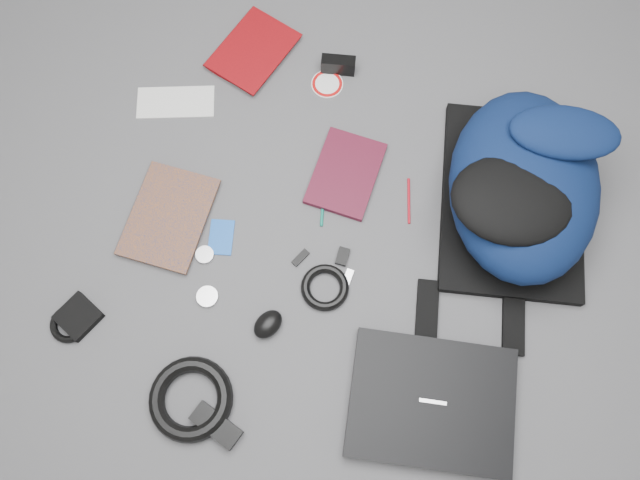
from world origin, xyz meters
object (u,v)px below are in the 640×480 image
at_px(backpack, 524,185).
at_px(pouch, 78,316).
at_px(power_brick, 216,425).
at_px(dvd_case, 346,174).
at_px(compact_camera, 338,65).
at_px(textbook_red, 228,36).
at_px(laptop, 431,402).
at_px(comic_book, 134,207).
at_px(mouse, 268,324).

relative_size(backpack, pouch, 6.32).
bearing_deg(power_brick, dvd_case, 100.22).
height_order(backpack, compact_camera, backpack).
distance_m(dvd_case, pouch, 0.73).
bearing_deg(textbook_red, power_brick, -54.70).
xyz_separation_m(backpack, dvd_case, (-0.41, -0.09, -0.10)).
relative_size(laptop, compact_camera, 4.05).
relative_size(textbook_red, pouch, 2.65).
distance_m(comic_book, power_brick, 0.57).
bearing_deg(dvd_case, mouse, -96.78).
bearing_deg(comic_book, backpack, 17.36).
height_order(laptop, pouch, laptop).
bearing_deg(laptop, dvd_case, 116.27).
distance_m(compact_camera, pouch, 0.91).
relative_size(textbook_red, power_brick, 1.95).
distance_m(backpack, power_brick, 0.89).
height_order(dvd_case, power_brick, power_brick).
height_order(textbook_red, mouse, mouse).
bearing_deg(compact_camera, dvd_case, -81.35).
xyz_separation_m(backpack, laptop, (-0.02, -0.54, -0.09)).
relative_size(compact_camera, pouch, 1.05).
height_order(textbook_red, dvd_case, textbook_red).
bearing_deg(mouse, power_brick, -73.21).
distance_m(backpack, comic_book, 0.95).
bearing_deg(backpack, laptop, -108.83).
height_order(backpack, power_brick, backpack).
relative_size(textbook_red, compact_camera, 2.51).
distance_m(laptop, dvd_case, 0.59).
bearing_deg(laptop, backpack, 73.13).
bearing_deg(backpack, pouch, -158.30).
bearing_deg(textbook_red, pouch, -78.12).
distance_m(laptop, mouse, 0.41).
bearing_deg(textbook_red, laptop, -28.50).
height_order(backpack, laptop, backpack).
height_order(dvd_case, pouch, pouch).
distance_m(backpack, laptop, 0.55).
xyz_separation_m(compact_camera, mouse, (0.11, -0.71, -0.01)).
height_order(backpack, textbook_red, backpack).
height_order(comic_book, compact_camera, compact_camera).
height_order(mouse, pouch, mouse).
bearing_deg(textbook_red, mouse, -46.54).
xyz_separation_m(textbook_red, comic_book, (-0.00, -0.54, -0.00)).
bearing_deg(pouch, compact_camera, 70.34).
height_order(compact_camera, pouch, compact_camera).
height_order(textbook_red, compact_camera, compact_camera).
bearing_deg(mouse, laptop, 17.39).
height_order(compact_camera, power_brick, compact_camera).
bearing_deg(mouse, pouch, -139.82).
bearing_deg(textbook_red, compact_camera, 15.73).
xyz_separation_m(dvd_case, pouch, (-0.44, -0.58, 0.00)).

